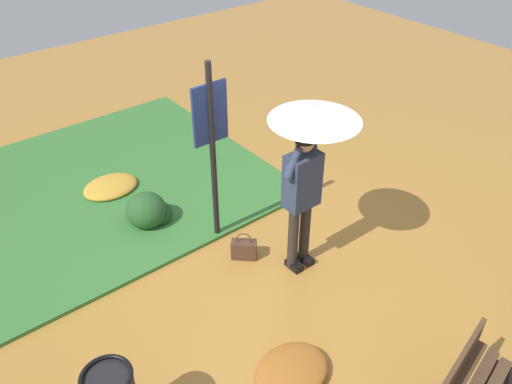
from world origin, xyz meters
name	(u,v)px	position (x,y,z in m)	size (l,w,h in m)	color
ground_plane	(280,269)	(0.00, 0.00, 0.00)	(18.00, 18.00, 0.00)	#B27A33
grass_verge	(91,190)	(-1.07, 2.88, 0.03)	(4.80, 4.00, 0.05)	#387533
person_with_umbrella	(309,147)	(0.31, -0.03, 1.55)	(0.96, 0.96, 2.04)	#2D2823
info_sign_post	(211,135)	(-0.22, 0.98, 1.44)	(0.44, 0.07, 2.30)	black
handbag	(244,249)	(-0.20, 0.43, 0.13)	(0.31, 0.31, 0.37)	#4C3323
shrub_cluster	(149,211)	(-0.77, 1.69, 0.22)	(0.57, 0.52, 0.47)	#285628
leaf_pile_near_person	(292,371)	(-0.86, -1.17, 0.08)	(0.74, 0.59, 0.16)	#A86023
leaf_pile_by_bench	(111,187)	(-0.85, 2.70, 0.08)	(0.77, 0.62, 0.17)	gold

